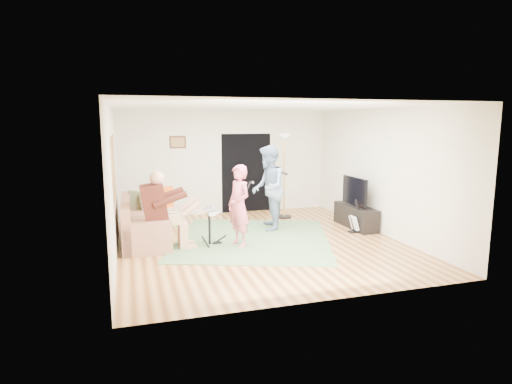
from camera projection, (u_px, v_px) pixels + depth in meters
The scene contains 19 objects.
floor at pixel (260, 242), 8.66m from camera, with size 6.00×6.00×0.00m, color brown.
walls at pixel (260, 176), 8.44m from camera, with size 5.50×6.00×2.70m, color beige, non-canonical shape.
ceiling at pixel (260, 107), 8.22m from camera, with size 6.00×6.00×0.00m, color white.
window_blinds at pixel (113, 169), 7.82m from camera, with size 2.05×2.05×0.00m, color olive.
doorway at pixel (246, 173), 11.47m from camera, with size 2.10×2.10×0.00m, color black.
picture_frame at pixel (178, 142), 10.82m from camera, with size 0.42×0.03×0.32m, color #3F2314.
area_rug at pixel (253, 239), 8.89m from camera, with size 3.08×3.37×0.02m, color #527849.
sofa at pixel (141, 227), 8.69m from camera, with size 0.89×2.17×0.88m.
drummer at pixel (165, 219), 8.15m from camera, with size 0.98×0.55×1.50m.
drum_kit at pixel (210, 229), 8.44m from camera, with size 0.41×0.73×0.75m.
singer at pixel (239, 206), 8.28m from camera, with size 0.58×0.38×1.60m, color #D05A6E.
microphone at pixel (249, 185), 8.27m from camera, with size 0.06×0.06×0.24m, color black, non-canonical shape.
guitarist at pixel (268, 188), 9.51m from camera, with size 0.92×0.72×1.90m, color #6D84A0.
guitar_held at pixel (277, 173), 9.51m from camera, with size 0.12×0.60×0.26m, color white, non-canonical shape.
guitar_spare at pixel (354, 223), 9.39m from camera, with size 0.27×0.24×0.74m.
torchiere_lamp at pixel (284, 161), 10.67m from camera, with size 0.38×0.38×2.12m.
dining_chair at pixel (166, 212), 9.94m from camera, with size 0.39×0.41×0.92m.
tv_cabinet at pixel (356, 216), 9.87m from camera, with size 0.40×1.40×0.50m, color black.
television at pixel (355, 191), 9.76m from camera, with size 0.06×1.00×0.64m, color black.
Camera 1 is at (-2.48, -8.01, 2.42)m, focal length 30.00 mm.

